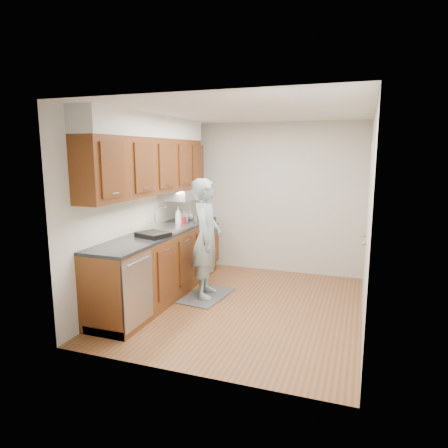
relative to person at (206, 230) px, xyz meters
name	(u,v)px	position (x,y,z in m)	size (l,w,h in m)	color
floor	(243,306)	(0.59, -0.18, -0.95)	(3.50, 3.50, 0.00)	brown
ceiling	(245,112)	(0.59, -0.18, 1.55)	(3.50, 3.50, 0.00)	white
wall_left	(141,208)	(-0.91, -0.18, 0.30)	(0.02, 3.50, 2.50)	beige
wall_right	(369,220)	(2.09, -0.18, 0.30)	(0.02, 3.50, 2.50)	beige
wall_back	(274,198)	(0.59, 1.57, 0.30)	(3.00, 0.02, 2.50)	beige
counter	(161,262)	(-0.61, -0.18, -0.46)	(0.64, 2.80, 1.30)	brown
upper_cabinets	(151,157)	(-0.74, -0.13, 1.00)	(0.47, 2.80, 1.21)	brown
closet_door	(366,234)	(2.08, 0.12, 0.07)	(0.02, 1.22, 2.05)	silver
floor_mat	(207,296)	(0.00, 0.00, -0.94)	(0.51, 0.87, 0.02)	slate
person	(206,230)	(0.00, 0.00, 0.00)	(0.66, 0.44, 1.87)	#88A0A5
soap_bottle_a	(178,216)	(-0.60, 0.38, 0.12)	(0.10, 0.10, 0.26)	silver
soap_bottle_b	(184,215)	(-0.61, 0.60, 0.09)	(0.09, 0.09, 0.20)	silver
soap_bottle_c	(189,215)	(-0.62, 0.82, 0.07)	(0.12, 0.12, 0.16)	silver
soda_can	(184,221)	(-0.48, 0.31, 0.05)	(0.07, 0.07, 0.13)	#AF1E2B
steel_can	(195,219)	(-0.43, 0.60, 0.05)	(0.06, 0.06, 0.12)	#A5A5AA
dish_rack	(153,235)	(-0.51, -0.56, 0.02)	(0.38, 0.32, 0.06)	black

